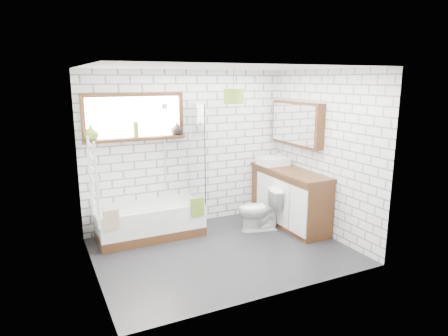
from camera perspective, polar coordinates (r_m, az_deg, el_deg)
name	(u,v)px	position (r m, az deg, el deg)	size (l,w,h in m)	color
floor	(223,251)	(5.71, -0.21, -11.82)	(3.40, 2.60, 0.01)	black
ceiling	(222,67)	(5.20, -0.24, 14.24)	(3.40, 2.60, 0.01)	white
wall_back	(188,149)	(6.49, -5.22, 2.75)	(3.40, 0.01, 2.50)	white
wall_front	(276,187)	(4.21, 7.49, -2.75)	(3.40, 0.01, 2.50)	white
wall_left	(89,177)	(4.85, -18.72, -1.27)	(0.01, 2.60, 2.50)	white
wall_right	(324,154)	(6.23, 14.07, 2.00)	(0.01, 2.60, 2.50)	white
window	(134,117)	(6.13, -12.67, 7.10)	(1.52, 0.16, 0.68)	#391F0F
towel_radiator	(93,181)	(4.86, -18.16, -1.79)	(0.06, 0.52, 1.00)	white
mirror_cabinet	(297,124)	(6.59, 10.34, 6.26)	(0.16, 1.20, 0.70)	#391F0F
shower_riser	(165,145)	(6.31, -8.49, 3.30)	(0.02, 0.02, 1.30)	silver
bathtub	(150,221)	(6.20, -10.49, -7.43)	(1.56, 0.69, 0.51)	white
shower_screen	(196,152)	(6.17, -4.04, 2.31)	(0.02, 0.72, 1.50)	white
towel_green	(197,207)	(6.01, -3.85, -5.57)	(0.21, 0.06, 0.28)	#5C7623
towel_beige	(111,220)	(5.68, -15.82, -7.11)	(0.21, 0.05, 0.27)	tan
vanity	(289,197)	(6.62, 9.29, -4.15)	(0.53, 1.63, 0.93)	#391F0F
basin	(273,161)	(6.79, 7.00, 0.99)	(0.45, 0.39, 0.13)	white
tap	(281,156)	(6.87, 8.14, 1.69)	(0.03, 0.03, 0.17)	silver
toilet	(259,210)	(6.36, 5.08, -5.94)	(0.66, 0.38, 0.68)	white
vase_olive	(91,134)	(6.01, -18.47, 4.65)	(0.21, 0.21, 0.22)	olive
vase_dark	(177,130)	(6.31, -6.74, 5.46)	(0.19, 0.19, 0.20)	black
bottle	(136,131)	(6.13, -12.45, 5.20)	(0.07, 0.07, 0.23)	olive
pendant	(234,96)	(6.21, 1.39, 10.25)	(0.31, 0.31, 0.23)	#5C7623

